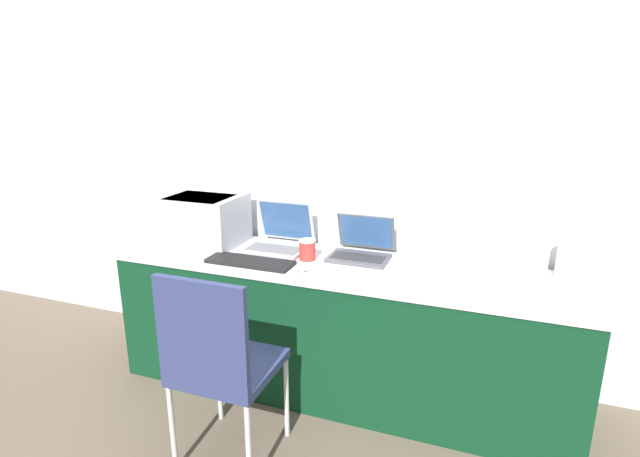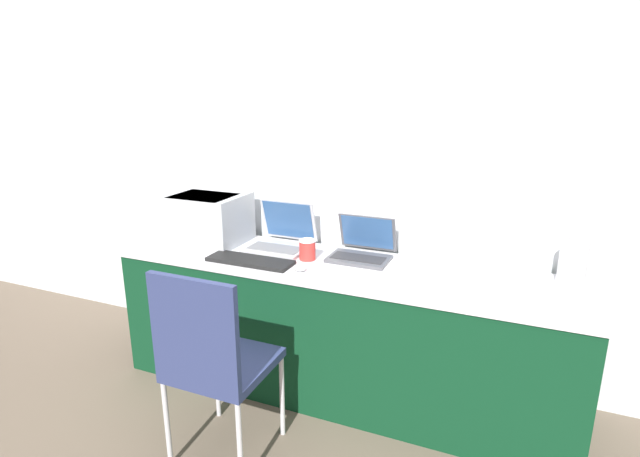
% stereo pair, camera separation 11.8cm
% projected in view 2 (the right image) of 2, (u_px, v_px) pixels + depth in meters
% --- Properties ---
extents(ground_plane, '(14.00, 14.00, 0.00)m').
position_uv_depth(ground_plane, '(318.00, 419.00, 2.58)').
color(ground_plane, '#6B5B4C').
extents(wall_back, '(8.00, 0.05, 2.60)m').
position_uv_depth(wall_back, '(365.00, 151.00, 2.81)').
color(wall_back, silver).
rests_on(wall_back, ground_plane).
extents(table, '(2.46, 0.61, 0.74)m').
position_uv_depth(table, '(339.00, 329.00, 2.73)').
color(table, '#0C381E').
rests_on(table, ground_plane).
extents(printer, '(0.44, 0.36, 0.29)m').
position_uv_depth(printer, '(208.00, 216.00, 2.99)').
color(printer, '#B2B7BC').
rests_on(printer, table).
extents(laptop_left, '(0.34, 0.34, 0.26)m').
position_uv_depth(laptop_left, '(281.00, 238.00, 2.90)').
color(laptop_left, '#B7B7BC').
rests_on(laptop_left, table).
extents(laptop_right, '(0.32, 0.29, 0.22)m').
position_uv_depth(laptop_right, '(362.00, 249.00, 2.73)').
color(laptop_right, '#4C4C51').
rests_on(laptop_right, table).
extents(external_keyboard, '(0.47, 0.15, 0.02)m').
position_uv_depth(external_keyboard, '(250.00, 261.00, 2.67)').
color(external_keyboard, black).
rests_on(external_keyboard, table).
extents(coffee_cup, '(0.09, 0.09, 0.11)m').
position_uv_depth(coffee_cup, '(307.00, 250.00, 2.70)').
color(coffee_cup, red).
rests_on(coffee_cup, table).
extents(mouse, '(0.07, 0.05, 0.04)m').
position_uv_depth(mouse, '(300.00, 268.00, 2.54)').
color(mouse, silver).
rests_on(mouse, table).
extents(metal_pitcher, '(0.13, 0.13, 0.28)m').
position_uv_depth(metal_pitcher, '(573.00, 261.00, 2.33)').
color(metal_pitcher, silver).
rests_on(metal_pitcher, table).
extents(chair, '(0.41, 0.42, 0.94)m').
position_uv_depth(chair, '(213.00, 355.00, 2.14)').
color(chair, navy).
rests_on(chair, ground_plane).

